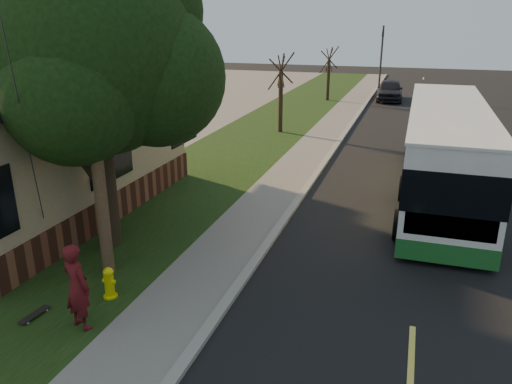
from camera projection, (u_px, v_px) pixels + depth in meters
ground at (216, 319)px, 10.65m from camera, size 120.00×120.00×0.00m
road at (419, 191)px, 18.47m from camera, size 8.00×80.00×0.01m
curb at (312, 180)px, 19.61m from camera, size 0.25×80.00×0.12m
sidewalk at (288, 178)px, 19.90m from camera, size 2.00×80.00×0.08m
grass_verge at (207, 170)px, 20.92m from camera, size 5.00×80.00×0.07m
building_lot at (14, 152)px, 23.82m from camera, size 15.00×80.00×0.04m
fire_hydrant at (109, 283)px, 11.26m from camera, size 0.32×0.32×0.74m
utility_pole at (89, 88)px, 10.96m from camera, size 2.86×3.21×9.07m
leafy_tree at (97, 56)px, 12.52m from camera, size 6.30×6.00×7.80m
bare_tree_near at (281, 94)px, 27.11m from camera, size 1.38×1.21×4.31m
bare_tree_far at (328, 74)px, 37.80m from camera, size 1.38×1.21×4.03m
traffic_signal at (381, 56)px, 39.99m from camera, size 0.18×0.22×5.50m
transit_bus at (445, 149)px, 17.47m from camera, size 2.76×11.98×3.24m
skateboarder at (77, 287)px, 9.98m from camera, size 0.78×0.63×1.86m
skateboard_main at (35, 315)px, 10.60m from camera, size 0.26×0.76×0.07m
dumpster at (14, 211)px, 14.73m from camera, size 1.65×1.41×1.29m
distant_car at (390, 90)px, 38.48m from camera, size 2.13×4.78×1.60m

